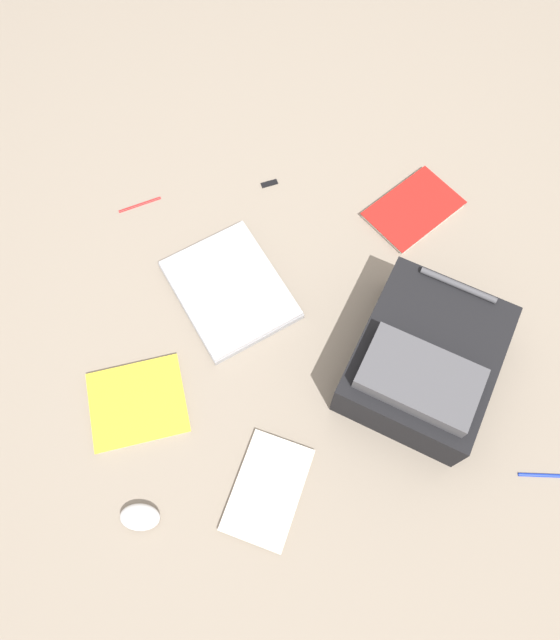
# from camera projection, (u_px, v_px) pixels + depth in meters

# --- Properties ---
(ground_plane) EXTENTS (3.66, 3.66, 0.00)m
(ground_plane) POSITION_uv_depth(u_px,v_px,m) (293.00, 333.00, 1.58)
(ground_plane) COLOR gray
(backpack) EXTENTS (0.53, 0.52, 0.20)m
(backpack) POSITION_uv_depth(u_px,v_px,m) (424.00, 361.00, 1.46)
(backpack) COLOR black
(backpack) RESTS_ON ground_plane
(laptop) EXTENTS (0.42, 0.37, 0.03)m
(laptop) POSITION_uv_depth(u_px,v_px,m) (230.00, 289.00, 1.62)
(laptop) COLOR #929296
(laptop) RESTS_ON ground_plane
(book_blue) EXTENTS (0.28, 0.33, 0.02)m
(book_blue) POSITION_uv_depth(u_px,v_px,m) (413.00, 209.00, 1.73)
(book_blue) COLOR silver
(book_blue) RESTS_ON ground_plane
(book_manual) EXTENTS (0.30, 0.27, 0.01)m
(book_manual) POSITION_uv_depth(u_px,v_px,m) (268.00, 490.00, 1.41)
(book_manual) COLOR silver
(book_manual) RESTS_ON ground_plane
(book_comic) EXTENTS (0.22, 0.25, 0.02)m
(book_comic) POSITION_uv_depth(u_px,v_px,m) (138.00, 403.00, 1.49)
(book_comic) COLOR silver
(book_comic) RESTS_ON ground_plane
(computer_mouse) EXTENTS (0.09, 0.11, 0.04)m
(computer_mouse) POSITION_uv_depth(u_px,v_px,m) (140.00, 517.00, 1.37)
(computer_mouse) COLOR silver
(computer_mouse) RESTS_ON ground_plane
(pen_black) EXTENTS (0.03, 0.13, 0.01)m
(pen_black) POSITION_uv_depth(u_px,v_px,m) (140.00, 204.00, 1.75)
(pen_black) COLOR red
(pen_black) RESTS_ON ground_plane
(pen_blue) EXTENTS (0.04, 0.13, 0.01)m
(pen_blue) POSITION_uv_depth(u_px,v_px,m) (546.00, 475.00, 1.43)
(pen_blue) COLOR #1933B2
(pen_blue) RESTS_ON ground_plane
(usb_stick) EXTENTS (0.02, 0.05, 0.01)m
(usb_stick) POSITION_uv_depth(u_px,v_px,m) (269.00, 183.00, 1.78)
(usb_stick) COLOR black
(usb_stick) RESTS_ON ground_plane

